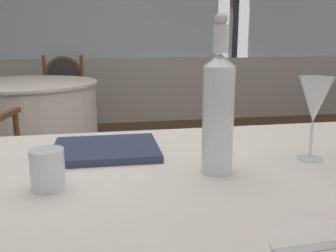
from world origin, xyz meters
The scene contains 9 objects.
window_wall_far centered at (0.00, 3.42, 1.17)m, with size 11.75×0.14×2.94m.
side_plate centered at (0.36, -1.00, 0.76)m, with size 0.18×0.18×0.01m, color white.
butter_knife centered at (0.36, -1.00, 0.77)m, with size 0.18×0.02×0.00m, color silver.
water_bottle centered at (0.30, -0.64, 0.91)m, with size 0.07×0.07×0.37m.
wine_glass centered at (0.57, -0.60, 0.92)m, with size 0.09×0.09×0.22m.
water_tumbler centered at (-0.08, -0.67, 0.80)m, with size 0.07×0.07×0.09m, color white.
menu_book centered at (0.04, -0.44, 0.77)m, with size 0.29×0.24×0.02m, color #2D3856.
background_table_1 centered at (-0.55, 1.52, 0.38)m, with size 1.14×1.14×0.76m.
dining_chair_1_1 centered at (-0.37, 2.50, 0.54)m, with size 0.60×0.54×0.92m.
Camera 1 is at (0.04, -1.42, 1.06)m, focal length 38.70 mm.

